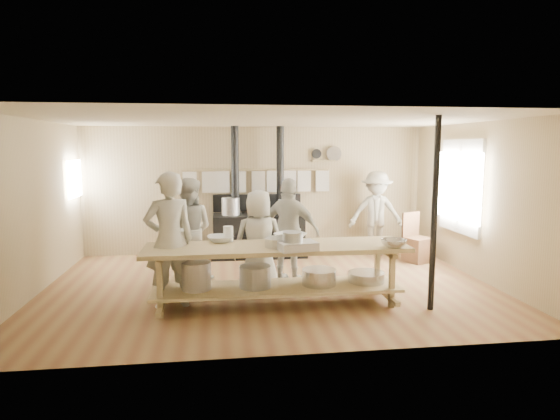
{
  "coord_description": "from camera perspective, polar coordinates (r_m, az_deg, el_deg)",
  "views": [
    {
      "loc": [
        -0.78,
        -7.15,
        2.19
      ],
      "look_at": [
        0.19,
        0.2,
        1.19
      ],
      "focal_mm": 30.0,
      "sensor_mm": 36.0,
      "label": 1
    }
  ],
  "objects": [
    {
      "name": "bucket_galv",
      "position": [
        6.12,
        1.55,
        -3.8
      ],
      "size": [
        0.3,
        0.3,
        0.24
      ],
      "primitive_type": "cylinder",
      "rotation": [
        0.0,
        0.0,
        0.13
      ],
      "color": "gray",
      "rests_on": "prep_table"
    },
    {
      "name": "pitcher",
      "position": [
        6.7,
        -6.33,
        -2.93
      ],
      "size": [
        0.17,
        0.17,
        0.22
      ],
      "primitive_type": "cylinder",
      "rotation": [
        0.0,
        0.0,
        0.18
      ],
      "color": "white",
      "rests_on": "prep_table"
    },
    {
      "name": "stove",
      "position": [
        9.45,
        -2.69,
        -2.49
      ],
      "size": [
        1.9,
        0.75,
        2.6
      ],
      "color": "black",
      "rests_on": "ground"
    },
    {
      "name": "cook_far_left",
      "position": [
        6.52,
        -13.33,
        -3.62
      ],
      "size": [
        0.79,
        0.65,
        1.87
      ],
      "primitive_type": "imported",
      "rotation": [
        0.0,
        0.0,
        3.49
      ],
      "color": "#B3B19E",
      "rests_on": "ground"
    },
    {
      "name": "deep_bowl_enamel",
      "position": [
        6.73,
        -12.36,
        -3.18
      ],
      "size": [
        0.32,
        0.32,
        0.19
      ],
      "primitive_type": "cylinder",
      "rotation": [
        0.0,
        0.0,
        0.07
      ],
      "color": "white",
      "rests_on": "prep_table"
    },
    {
      "name": "roasting_pan",
      "position": [
        6.14,
        2.12,
        -4.39
      ],
      "size": [
        0.55,
        0.42,
        0.11
      ],
      "primitive_type": "cube",
      "rotation": [
        0.0,
        0.0,
        0.2
      ],
      "color": "#B2B2B7",
      "rests_on": "prep_table"
    },
    {
      "name": "back_wall_shelf",
      "position": [
        9.85,
        5.71,
        6.56
      ],
      "size": [
        0.63,
        0.14,
        0.32
      ],
      "color": "#9D865A",
      "rests_on": "ground"
    },
    {
      "name": "cook_center",
      "position": [
        7.06,
        -2.59,
        -3.83
      ],
      "size": [
        0.8,
        0.55,
        1.56
      ],
      "primitive_type": "imported",
      "rotation": [
        0.0,
        0.0,
        3.21
      ],
      "color": "#B3B19E",
      "rests_on": "ground"
    },
    {
      "name": "bowl_white_a",
      "position": [
        6.71,
        -7.27,
        -3.5
      ],
      "size": [
        0.37,
        0.37,
        0.09
      ],
      "primitive_type": "imported",
      "rotation": [
        0.0,
        0.0,
        -0.0
      ],
      "color": "white",
      "rests_on": "prep_table"
    },
    {
      "name": "ground",
      "position": [
        7.52,
        -1.25,
        -9.24
      ],
      "size": [
        7.0,
        7.0,
        0.0
      ],
      "primitive_type": "plane",
      "color": "brown",
      "rests_on": "ground"
    },
    {
      "name": "cook_left",
      "position": [
        7.77,
        -11.12,
        -2.4
      ],
      "size": [
        0.93,
        0.79,
        1.7
      ],
      "primitive_type": "imported",
      "rotation": [
        0.0,
        0.0,
        2.95
      ],
      "color": "#B3B19E",
      "rests_on": "ground"
    },
    {
      "name": "bowl_white_b",
      "position": [
        6.78,
        1.26,
        -3.26
      ],
      "size": [
        0.6,
        0.6,
        0.1
      ],
      "primitive_type": "imported",
      "rotation": [
        0.0,
        0.0,
        2.31
      ],
      "color": "white",
      "rests_on": "prep_table"
    },
    {
      "name": "window_right",
      "position": [
        8.87,
        21.18,
        2.7
      ],
      "size": [
        0.09,
        1.5,
        1.65
      ],
      "color": "beige",
      "rests_on": "ground"
    },
    {
      "name": "towel_rail",
      "position": [
        9.61,
        -2.83,
        3.84
      ],
      "size": [
        3.0,
        0.04,
        0.47
      ],
      "color": "#9D865A",
      "rests_on": "ground"
    },
    {
      "name": "bowl_steel_b",
      "position": [
        6.49,
        13.71,
        -3.96
      ],
      "size": [
        0.45,
        0.45,
        0.11
      ],
      "primitive_type": "imported",
      "rotation": [
        0.0,
        0.0,
        3.54
      ],
      "color": "silver",
      "rests_on": "prep_table"
    },
    {
      "name": "chair",
      "position": [
        9.39,
        16.36,
        -4.38
      ],
      "size": [
        0.58,
        0.58,
        0.94
      ],
      "rotation": [
        0.0,
        0.0,
        0.42
      ],
      "color": "brown",
      "rests_on": "ground"
    },
    {
      "name": "room_shell",
      "position": [
        7.22,
        -1.29,
        3.18
      ],
      "size": [
        7.0,
        7.0,
        7.0
      ],
      "color": "tan",
      "rests_on": "ground"
    },
    {
      "name": "mixing_bowl_large",
      "position": [
        6.33,
        -0.1,
        -3.96
      ],
      "size": [
        0.45,
        0.45,
        0.12
      ],
      "primitive_type": "cylinder",
      "rotation": [
        0.0,
        0.0,
        0.17
      ],
      "color": "silver",
      "rests_on": "prep_table"
    },
    {
      "name": "left_opening",
      "position": [
        9.55,
        -23.76,
        3.5
      ],
      "size": [
        0.0,
        0.9,
        0.9
      ],
      "color": "white",
      "rests_on": "ground"
    },
    {
      "name": "prep_table",
      "position": [
        6.52,
        -0.47,
        -7.16
      ],
      "size": [
        3.6,
        0.9,
        0.85
      ],
      "color": "#9D865A",
      "rests_on": "ground"
    },
    {
      "name": "cook_by_window",
      "position": [
        9.73,
        11.66,
        -0.36
      ],
      "size": [
        1.21,
        0.86,
        1.71
      ],
      "primitive_type": "imported",
      "rotation": [
        0.0,
        0.0,
        -0.22
      ],
      "color": "#B3B19E",
      "rests_on": "ground"
    },
    {
      "name": "cook_right",
      "position": [
        7.48,
        1.16,
        -2.61
      ],
      "size": [
        1.07,
        0.86,
        1.7
      ],
      "primitive_type": "imported",
      "rotation": [
        0.0,
        0.0,
        2.62
      ],
      "color": "#B3B19E",
      "rests_on": "ground"
    },
    {
      "name": "bowl_steel_a",
      "position": [
        6.57,
        0.6,
        -3.63
      ],
      "size": [
        0.44,
        0.44,
        0.1
      ],
      "primitive_type": "imported",
      "rotation": [
        0.0,
        0.0,
        0.57
      ],
      "color": "silver",
      "rests_on": "prep_table"
    },
    {
      "name": "support_post",
      "position": [
        6.52,
        18.3,
        -0.56
      ],
      "size": [
        0.08,
        0.08,
        2.6
      ],
      "primitive_type": "cylinder",
      "color": "black",
      "rests_on": "ground"
    }
  ]
}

